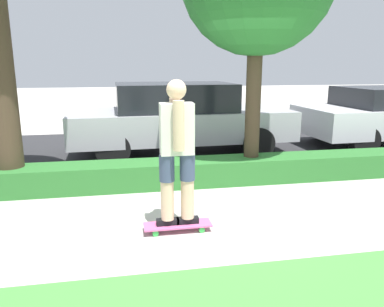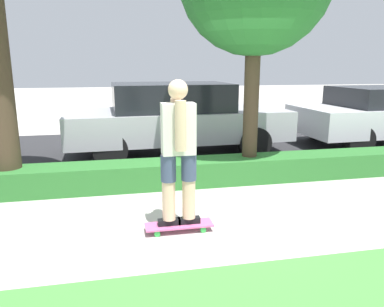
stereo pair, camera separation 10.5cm
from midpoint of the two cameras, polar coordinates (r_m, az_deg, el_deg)
The scene contains 6 objects.
ground_plane at distance 4.68m, azimuth 4.50°, elevation -10.57°, with size 60.00×60.00×0.00m, color #BCB7AD.
street_asphalt at distance 8.62m, azimuth -2.68°, elevation 0.64°, with size 18.58×5.00×0.01m.
hedge_row at distance 6.08m, azimuth 0.66°, elevation -2.84°, with size 18.58×0.60×0.40m.
skateboard at distance 4.45m, azimuth -1.51°, elevation -10.86°, with size 0.79×0.24×0.09m.
skater_person at distance 4.16m, azimuth -1.58°, elevation 0.53°, with size 0.49×0.43×1.66m.
parked_car_middle at distance 8.17m, azimuth -1.59°, elevation 5.57°, with size 4.74×2.08×1.52m.
Camera 1 is at (-1.08, -4.14, 1.89)m, focal length 35.00 mm.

